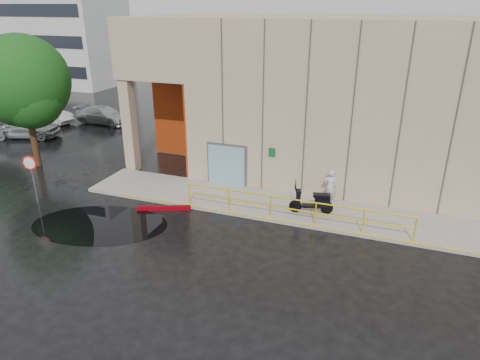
% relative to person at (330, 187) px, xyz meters
% --- Properties ---
extents(ground, '(120.00, 120.00, 0.00)m').
position_rel_person_xyz_m(ground, '(-5.41, -5.43, -0.96)').
color(ground, black).
rests_on(ground, ground).
extents(sidewalk, '(20.00, 3.00, 0.15)m').
position_rel_person_xyz_m(sidewalk, '(-1.41, -0.93, -0.89)').
color(sidewalk, gray).
rests_on(sidewalk, ground).
extents(building, '(20.00, 10.17, 8.00)m').
position_rel_person_xyz_m(building, '(-0.31, 5.55, 3.24)').
color(building, tan).
rests_on(building, ground).
extents(guardrail, '(9.56, 0.06, 1.03)m').
position_rel_person_xyz_m(guardrail, '(-1.16, -2.28, -0.28)').
color(guardrail, yellow).
rests_on(guardrail, sidewalk).
extents(distant_building, '(12.00, 8.08, 15.00)m').
position_rel_person_xyz_m(distant_building, '(-33.41, 22.54, 6.54)').
color(distant_building, '#B7B8B3').
rests_on(distant_building, ground).
extents(person, '(0.65, 0.49, 1.63)m').
position_rel_person_xyz_m(person, '(0.00, 0.00, 0.00)').
color(person, silver).
rests_on(person, sidewalk).
extents(scooter, '(1.93, 1.01, 1.46)m').
position_rel_person_xyz_m(scooter, '(-0.57, -1.22, 0.03)').
color(scooter, black).
rests_on(scooter, sidewalk).
extents(stop_sign, '(0.71, 0.19, 2.37)m').
position_rel_person_xyz_m(stop_sign, '(-12.72, -4.38, 0.78)').
color(stop_sign, slate).
rests_on(stop_sign, ground).
extents(red_curb, '(2.29, 1.07, 0.18)m').
position_rel_person_xyz_m(red_curb, '(-6.91, -2.92, -0.87)').
color(red_curb, '#780009').
rests_on(red_curb, ground).
extents(puddle, '(6.42, 4.80, 0.01)m').
position_rel_person_xyz_m(puddle, '(-8.74, -5.09, -0.96)').
color(puddle, black).
rests_on(puddle, ground).
extents(car_a, '(5.01, 3.28, 1.59)m').
position_rel_person_xyz_m(car_a, '(-21.52, 3.71, -0.17)').
color(car_a, '#A8ABAF').
rests_on(car_a, ground).
extents(car_b, '(4.11, 1.77, 1.32)m').
position_rel_person_xyz_m(car_b, '(-22.78, 7.41, -0.30)').
color(car_b, silver).
rests_on(car_b, ground).
extents(car_c, '(4.65, 2.07, 1.33)m').
position_rel_person_xyz_m(car_c, '(-18.76, 8.79, -0.30)').
color(car_c, '#A6A9AD').
rests_on(car_c, ground).
extents(tree_near, '(4.91, 4.91, 7.24)m').
position_rel_person_xyz_m(tree_near, '(-16.39, -0.38, 3.62)').
color(tree_near, black).
rests_on(tree_near, ground).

